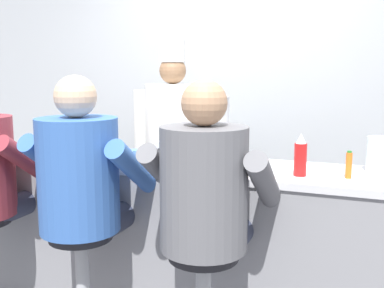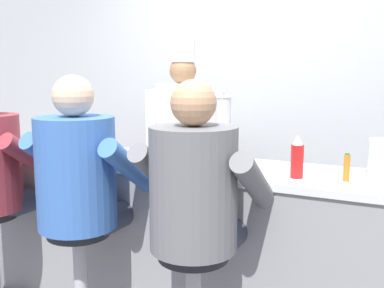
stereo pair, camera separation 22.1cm
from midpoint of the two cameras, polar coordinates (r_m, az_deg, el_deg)
wall_back at (r=3.87m, az=3.81°, el=6.68°), size 10.00×0.06×2.70m
diner_counter at (r=2.87m, az=-4.26°, el=-11.81°), size 2.53×0.59×0.97m
ketchup_bottle_red at (r=2.38m, az=11.05°, el=-1.55°), size 0.07×0.07×0.22m
mustard_bottle_yellow at (r=2.53m, az=0.21°, el=-0.70°), size 0.06×0.06×0.23m
hot_sauce_bottle_orange at (r=2.39m, az=16.83°, el=-2.59°), size 0.03×0.03×0.14m
water_pitcher_clear at (r=2.58m, az=20.53°, el=-1.30°), size 0.16×0.14×0.19m
breakfast_plate at (r=2.89m, az=-14.92°, el=-1.65°), size 0.28×0.28×0.05m
cereal_bowl at (r=2.63m, az=-2.12°, el=-2.03°), size 0.13×0.13×0.06m
coffee_mug_white at (r=3.03m, az=-20.71°, el=-0.93°), size 0.12×0.08×0.08m
coffee_mug_blue at (r=2.74m, az=-9.33°, el=-1.53°), size 0.14×0.09×0.08m
cup_stack_steel at (r=2.75m, az=1.41°, el=2.02°), size 0.11×0.11×0.40m
napkin_dispenser_chrome at (r=2.72m, az=-5.68°, el=-0.96°), size 0.11×0.07×0.13m
diner_seated_blue at (r=2.48m, az=-16.18°, el=-4.62°), size 0.64×0.63×1.50m
diner_seated_grey at (r=2.14m, az=-1.13°, el=-6.66°), size 0.63×0.62×1.48m
cook_in_whites_near at (r=3.57m, az=-4.17°, el=0.27°), size 0.69×0.44×1.75m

